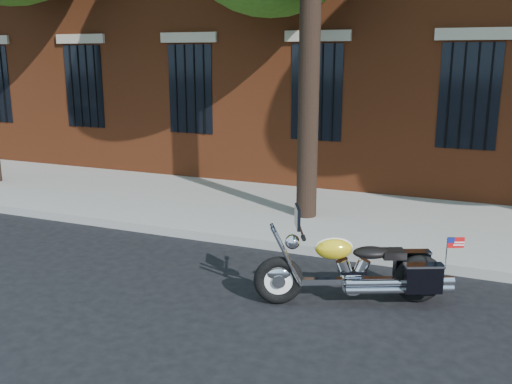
% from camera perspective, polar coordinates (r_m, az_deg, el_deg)
% --- Properties ---
extents(ground, '(120.00, 120.00, 0.00)m').
position_cam_1_polar(ground, '(8.01, -4.87, -8.31)').
color(ground, black).
rests_on(ground, ground).
extents(curb, '(40.00, 0.16, 0.15)m').
position_cam_1_polar(curb, '(9.15, -0.89, -4.92)').
color(curb, gray).
rests_on(curb, ground).
extents(sidewalk, '(40.00, 3.60, 0.15)m').
position_cam_1_polar(sidewalk, '(10.82, 3.07, -1.99)').
color(sidewalk, gray).
rests_on(sidewalk, ground).
extents(motorcycle, '(2.36, 1.29, 1.23)m').
position_cam_1_polar(motorcycle, '(7.10, 10.31, -7.80)').
color(motorcycle, black).
rests_on(motorcycle, ground).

